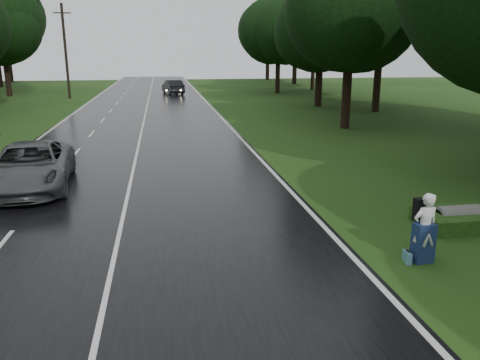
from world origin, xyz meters
name	(u,v)px	position (x,y,z in m)	size (l,w,h in m)	color
ground	(111,276)	(0.00, 0.00, 0.00)	(160.00, 160.00, 0.00)	#254715
road	(141,133)	(0.00, 20.00, 0.02)	(12.00, 140.00, 0.04)	black
lane_center	(141,132)	(0.00, 20.00, 0.04)	(0.12, 140.00, 0.01)	silver
grey_car	(30,166)	(-3.53, 7.80, 0.87)	(2.74, 5.95, 1.65)	#494B4E
far_car	(173,87)	(2.78, 48.11, 0.86)	(1.74, 4.98, 1.64)	black
hitchhiker	(424,230)	(7.38, -0.42, 0.81)	(0.68, 0.62, 1.74)	silver
suitcase	(407,257)	(7.01, -0.42, 0.14)	(0.11, 0.39, 0.28)	teal
culvert	(457,226)	(9.67, 1.62, 0.00)	(0.64, 0.64, 1.28)	slate
utility_pole_far	(70,98)	(-8.50, 44.56, 0.00)	(1.80, 0.28, 9.82)	black
tree_left_f	(10,96)	(-15.78, 48.52, 0.00)	(8.79, 8.79, 13.74)	black
tree_right_d	(345,128)	(13.33, 19.83, 0.00)	(8.73, 8.73, 13.64)	black
tree_right_e	(318,106)	(15.72, 32.71, 0.00)	(7.72, 7.72, 12.06)	black
tree_right_f	(277,93)	(15.46, 47.57, 0.00)	(8.36, 8.36, 13.06)	black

